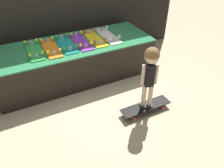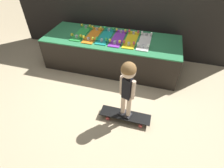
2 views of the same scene
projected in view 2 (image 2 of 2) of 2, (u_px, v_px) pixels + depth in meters
The scene contains 10 objects.
ground_plane at pixel (103, 83), 3.12m from camera, with size 16.00×16.00×0.00m, color beige.
display_rack at pixel (112, 52), 3.35m from camera, with size 2.46×0.91×0.59m.
skateboard_green_on_rack at pixel (82, 33), 3.29m from camera, with size 0.20×0.67×0.09m.
skateboard_orange_on_rack at pixel (93, 35), 3.22m from camera, with size 0.20×0.67×0.09m.
skateboard_teal_on_rack at pixel (106, 36), 3.18m from camera, with size 0.20×0.67×0.09m.
skateboard_purple_on_rack at pixel (118, 38), 3.12m from camera, with size 0.20×0.67×0.09m.
skateboard_yellow_on_rack at pixel (131, 39), 3.08m from camera, with size 0.20×0.67×0.09m.
skateboard_white_on_rack at pixel (145, 41), 3.03m from camera, with size 0.20×0.67×0.09m.
skateboard_on_floor at pixel (125, 115), 2.48m from camera, with size 0.71×0.19×0.09m.
child at pixel (128, 81), 2.06m from camera, with size 0.20×0.18×0.88m.
Camera 2 is at (0.81, -2.22, 2.04)m, focal length 28.00 mm.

